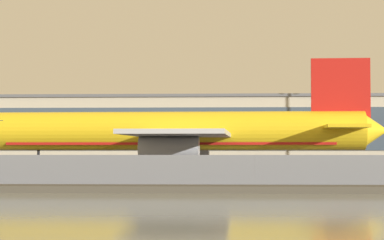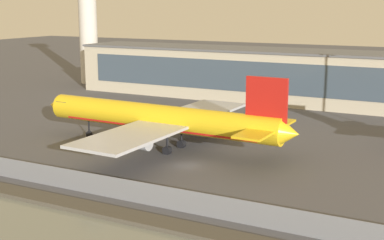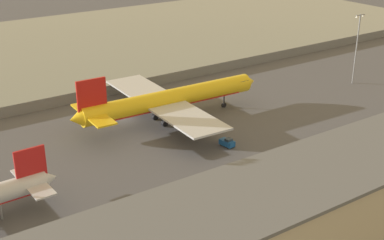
# 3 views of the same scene
# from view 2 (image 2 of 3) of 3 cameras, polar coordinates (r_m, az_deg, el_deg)

# --- Properties ---
(ground_plane) EXTENTS (500.00, 500.00, 0.00)m
(ground_plane) POSITION_cam_2_polar(r_m,az_deg,el_deg) (78.61, -0.61, -4.89)
(ground_plane) COLOR #4C4C51
(shoreline_seawall) EXTENTS (320.00, 3.00, 0.50)m
(shoreline_seawall) POSITION_cam_2_polar(r_m,az_deg,el_deg) (62.19, -9.63, -9.53)
(shoreline_seawall) COLOR #474238
(shoreline_seawall) RESTS_ON ground
(perimeter_fence) EXTENTS (280.00, 0.10, 2.70)m
(perimeter_fence) POSITION_cam_2_polar(r_m,az_deg,el_deg) (65.21, -7.28, -7.38)
(perimeter_fence) COLOR slate
(perimeter_fence) RESTS_ON ground
(cargo_jet_yellow) EXTENTS (47.24, 40.67, 13.08)m
(cargo_jet_yellow) POSITION_cam_2_polar(r_m,az_deg,el_deg) (86.45, -3.15, 0.09)
(cargo_jet_yellow) COLOR yellow
(cargo_jet_yellow) RESTS_ON ground
(baggage_tug) EXTENTS (2.05, 3.40, 1.80)m
(baggage_tug) POSITION_cam_2_polar(r_m,az_deg,el_deg) (104.21, 0.62, -0.16)
(baggage_tug) COLOR #19519E
(baggage_tug) RESTS_ON ground
(terminal_building) EXTENTS (113.14, 16.04, 12.54)m
(terminal_building) POSITION_cam_2_polar(r_m,az_deg,el_deg) (130.60, 10.67, 4.58)
(terminal_building) COLOR #BCB299
(terminal_building) RESTS_ON ground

